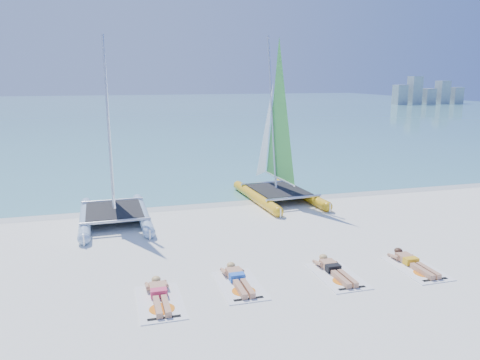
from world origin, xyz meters
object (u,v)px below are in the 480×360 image
object	(u,v)px
sunbather_c	(334,269)
towel_d	(416,268)
towel_b	(240,285)
sunbather_b	(237,278)
sunbather_a	(159,294)
towel_c	(337,276)
sunbather_d	(412,262)
catamaran_blue	(111,165)
catamaran_yellow	(274,146)
towel_a	(160,302)

from	to	relation	value
sunbather_c	towel_d	bearing A→B (deg)	-8.38
towel_b	sunbather_b	xyz separation A→B (m)	(0.00, 0.19, 0.11)
sunbather_a	towel_c	xyz separation A→B (m)	(4.47, 0.00, -0.11)
sunbather_d	sunbather_b	bearing A→B (deg)	176.62
sunbather_a	catamaran_blue	bearing A→B (deg)	97.62
sunbather_a	towel_c	distance (m)	4.47
towel_b	sunbather_d	distance (m)	4.75
sunbather_c	towel_d	size ratio (longest dim) A/B	0.93
catamaran_yellow	towel_d	size ratio (longest dim) A/B	3.68
catamaran_blue	sunbather_d	bearing A→B (deg)	-41.10
catamaran_blue	sunbather_d	size ratio (longest dim) A/B	3.82
sunbather_b	towel_a	bearing A→B (deg)	-164.66
towel_a	towel_b	world-z (taller)	same
towel_a	towel_d	bearing A→B (deg)	0.52
catamaran_blue	towel_c	bearing A→B (deg)	-51.28
towel_c	sunbather_d	bearing A→B (deg)	1.47
towel_a	sunbather_a	size ratio (longest dim) A/B	1.07
sunbather_b	sunbather_d	size ratio (longest dim) A/B	1.00
catamaran_yellow	towel_a	size ratio (longest dim) A/B	3.68
catamaran_yellow	towel_b	world-z (taller)	catamaran_yellow
catamaran_blue	sunbather_c	size ratio (longest dim) A/B	3.82
towel_a	sunbather_c	size ratio (longest dim) A/B	1.07
towel_b	towel_d	distance (m)	4.75
towel_a	towel_c	size ratio (longest dim) A/B	1.00
sunbather_c	sunbather_d	bearing A→B (deg)	-3.48
towel_d	sunbather_d	distance (m)	0.22
towel_a	towel_c	bearing A→B (deg)	2.51
sunbather_b	towel_d	xyz separation A→B (m)	(4.75, -0.47, -0.11)
catamaran_blue	sunbather_c	world-z (taller)	catamaran_blue
catamaran_yellow	towel_d	world-z (taller)	catamaran_yellow
catamaran_yellow	sunbather_d	bearing A→B (deg)	-86.14
sunbather_a	sunbather_d	xyz separation A→B (m)	(6.69, 0.06, 0.00)
sunbather_b	towel_c	xyz separation A→B (m)	(2.53, -0.34, -0.11)
towel_b	towel_c	bearing A→B (deg)	-3.28
towel_b	sunbather_b	bearing A→B (deg)	90.00
sunbather_c	towel_a	bearing A→B (deg)	-175.04
sunbather_c	sunbather_d	xyz separation A→B (m)	(2.22, -0.13, 0.00)
towel_b	towel_d	xyz separation A→B (m)	(4.75, -0.28, 0.00)
sunbather_c	towel_b	bearing A→B (deg)	-178.93
catamaran_blue	sunbather_a	size ratio (longest dim) A/B	3.82
sunbather_a	sunbather_c	bearing A→B (deg)	2.51
towel_d	towel_b	bearing A→B (deg)	176.62
catamaran_yellow	sunbather_b	bearing A→B (deg)	-119.44
sunbather_b	towel_c	bearing A→B (deg)	-7.60
sunbather_d	towel_c	bearing A→B (deg)	-178.53
catamaran_yellow	sunbather_a	xyz separation A→B (m)	(-5.65, -8.00, -2.02)
catamaran_blue	towel_d	distance (m)	10.17
towel_a	catamaran_yellow	bearing A→B (deg)	55.40
sunbather_a	towel_d	xyz separation A→B (m)	(6.69, -0.13, -0.11)
sunbather_a	sunbather_c	xyz separation A→B (m)	(4.47, 0.20, 0.00)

